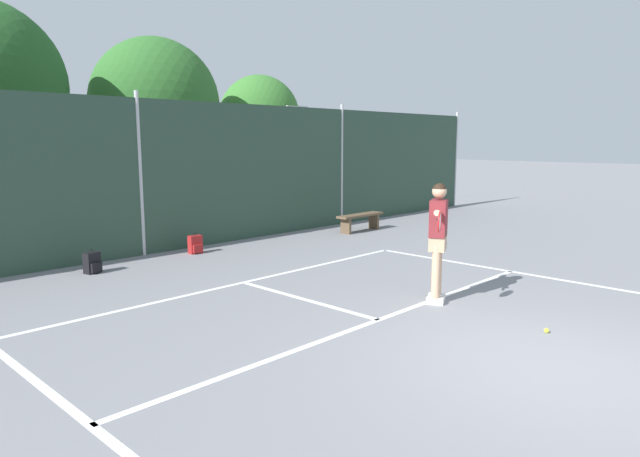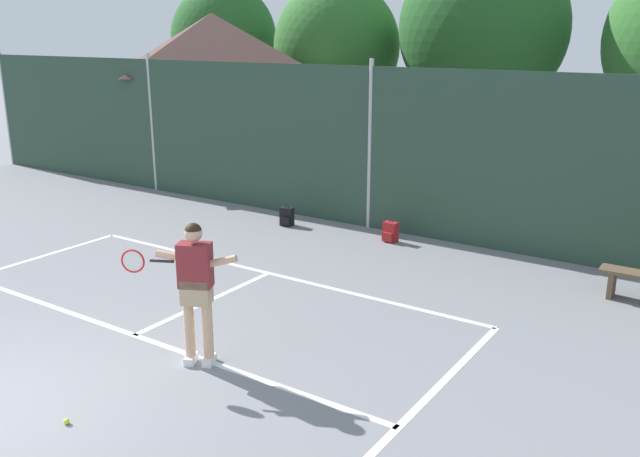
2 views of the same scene
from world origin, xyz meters
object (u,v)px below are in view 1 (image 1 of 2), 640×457
Objects in this scene: tennis_player at (438,232)px; backpack_black at (92,263)px; basketball_hoop at (297,146)px; tennis_ball at (547,331)px; backpack_red at (195,245)px; courtside_bench at (360,218)px.

tennis_player reaches higher than backpack_black.
basketball_hoop reaches higher than tennis_ball.
backpack_black is 1.00× the size of backpack_red.
backpack_red is at bearing 172.30° from courtside_bench.
basketball_hoop is 9.91m from tennis_player.
basketball_hoop reaches higher than backpack_red.
basketball_hoop is 11.75m from tennis_ball.
basketball_hoop is 8.63m from backpack_black.
backpack_red is at bearing 94.13° from tennis_player.
tennis_player is at bearing 83.26° from tennis_ball.
tennis_ball is 8.01m from backpack_black.
tennis_ball is at bearing -70.75° from backpack_black.
backpack_black is at bearing 109.25° from tennis_ball.
backpack_red is 0.29× the size of courtside_bench.
backpack_black is 7.35m from courtside_bench.
tennis_player is at bearing -130.28° from courtside_bench.
tennis_player is 6.97m from courtside_bench.
tennis_ball is 7.77m from backpack_red.
tennis_player is at bearing -85.87° from backpack_red.
backpack_red is (-0.22, 7.77, 0.16)m from tennis_ball.
tennis_player is at bearing -63.57° from backpack_black.
backpack_red is (-0.43, 5.95, -0.92)m from tennis_player.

